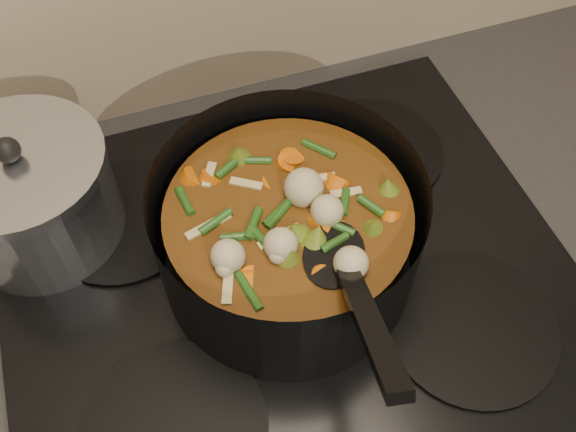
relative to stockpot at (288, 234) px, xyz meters
name	(u,v)px	position (x,y,z in m)	size (l,w,h in m)	color
counter	(288,411)	(0.00, -0.01, -0.54)	(2.64, 0.64, 0.91)	brown
stovetop	(287,275)	(0.00, -0.01, -0.07)	(0.62, 0.54, 0.03)	black
stockpot	(288,234)	(0.00, 0.00, 0.00)	(0.36, 0.42, 0.20)	black
saucepan	(32,196)	(-0.25, 0.14, 0.00)	(0.19, 0.19, 0.15)	silver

